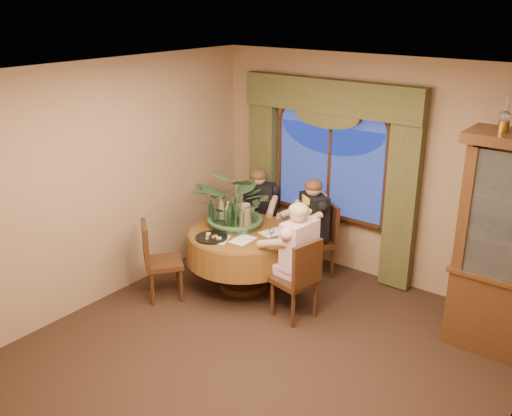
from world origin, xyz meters
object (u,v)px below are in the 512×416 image
Objects in this scene: wine_bottle_2 at (235,209)px; olive_bowl at (243,231)px; wine_bottle_0 at (229,217)px; wine_bottle_3 at (221,209)px; chair_right at (294,278)px; chair_back at (260,223)px; wine_bottle_4 at (211,213)px; oil_lamp_left at (505,113)px; dining_table at (243,260)px; stoneware_vase at (246,216)px; wine_bottle_1 at (228,214)px; person_scarf at (313,228)px; person_back at (259,214)px; chair_back_right at (315,241)px; centerpiece_plant at (239,176)px; person_pink at (299,259)px; chair_front_left at (164,261)px.

olive_bowl is at bearing -37.11° from wine_bottle_2.
wine_bottle_0 is 1.00× the size of wine_bottle_3.
chair_right is 2.91× the size of wine_bottle_2.
wine_bottle_4 is (-0.05, -0.95, 0.44)m from chair_back.
oil_lamp_left is 3.46m from wine_bottle_3.
dining_table is 0.57m from wine_bottle_0.
wine_bottle_0 reaches higher than stoneware_vase.
wine_bottle_1 reaches higher than stoneware_vase.
person_scarf is at bearing 49.62° from stoneware_vase.
wine_bottle_1 is at bearing -145.04° from stoneware_vase.
person_scarf is 3.98× the size of wine_bottle_2.
chair_back is 0.74× the size of person_back.
chair_right and chair_back_right have the same top height.
centerpiece_plant reaches higher than wine_bottle_0.
wine_bottle_2 is at bearing 73.57° from chair_back.
centerpiece_plant is at bearing 140.03° from olive_bowl.
oil_lamp_left is 2.90m from chair_back_right.
wine_bottle_1 and wine_bottle_2 have the same top height.
chair_back_right is (0.53, 0.82, 0.10)m from dining_table.
person_pink is 4.06× the size of wine_bottle_3.
centerpiece_plant reaches higher than person_scarf.
centerpiece_plant is 3.53× the size of wine_bottle_3.
wine_bottle_4 reaches higher than olive_bowl.
wine_bottle_2 reaches higher than olive_bowl.
wine_bottle_4 reaches higher than chair_back.
chair_right is at bearing 58.80° from chair_front_left.
stoneware_vase is at bearing 82.52° from person_pink.
person_scarf is at bearing 36.03° from wine_bottle_2.
chair_front_left is at bearing 120.84° from person_pink.
olive_bowl is at bearing 92.27° from person_scarf.
wine_bottle_1 is 0.21m from wine_bottle_3.
person_back is 0.91m from wine_bottle_4.
wine_bottle_3 is at bearing 69.88° from chair_back_right.
person_pink is 4.06× the size of wine_bottle_1.
chair_front_left is 0.98m from wine_bottle_3.
person_pink reaches higher than chair_back.
person_back is 1.05m from centerpiece_plant.
stoneware_vase is 0.23m from olive_bowl.
chair_front_left is (-0.20, -1.64, 0.00)m from chair_back.
person_scarf is at bearing 57.83° from dining_table.
wine_bottle_4 is (-0.31, -0.17, -0.49)m from centerpiece_plant.
person_pink reaches higher than wine_bottle_3.
wine_bottle_1 is (0.16, -0.86, 0.44)m from chair_back.
wine_bottle_0 is at bearing -166.94° from dining_table.
oil_lamp_left is 0.26× the size of person_scarf.
olive_bowl is (0.38, -0.83, 0.13)m from person_back.
wine_bottle_2 reaches higher than chair_front_left.
oil_lamp_left is at bearing 11.03° from wine_bottle_4.
centerpiece_plant reaches higher than wine_bottle_4.
centerpiece_plant is 3.53× the size of wine_bottle_1.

